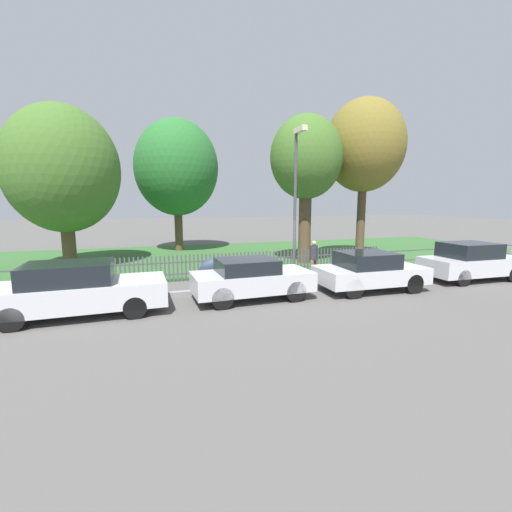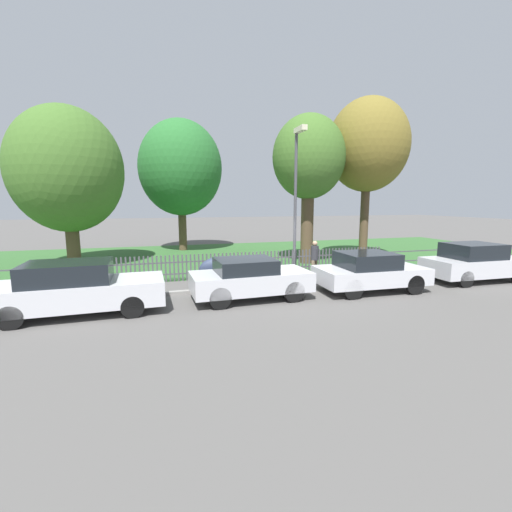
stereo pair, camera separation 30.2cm
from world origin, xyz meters
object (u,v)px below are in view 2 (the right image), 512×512
(tree_mid_park, at_px, (309,159))
(street_lamp, at_px, (297,188))
(parked_car_black_saloon, at_px, (76,288))
(tree_far_left, at_px, (368,146))
(covered_motorcycle, at_px, (223,268))
(tree_behind_motorcycle, at_px, (181,168))
(parked_car_red_compact, at_px, (369,271))
(tree_nearest_kerb, at_px, (67,170))
(pedestrian_near_fence, at_px, (315,257))
(parked_car_white_van, at_px, (475,262))
(parked_car_navy_estate, at_px, (250,278))

(tree_mid_park, xyz_separation_m, street_lamp, (-2.36, -4.11, -1.61))
(parked_car_black_saloon, height_order, tree_far_left, tree_far_left)
(covered_motorcycle, xyz_separation_m, tree_behind_motorcycle, (-0.71, 10.25, 4.58))
(parked_car_red_compact, relative_size, tree_nearest_kerb, 0.50)
(parked_car_black_saloon, height_order, covered_motorcycle, parked_car_black_saloon)
(tree_mid_park, bearing_deg, pedestrian_near_fence, -109.30)
(tree_nearest_kerb, bearing_deg, parked_car_black_saloon, -78.07)
(parked_car_white_van, xyz_separation_m, pedestrian_near_fence, (-5.84, 2.31, 0.12))
(parked_car_black_saloon, height_order, parked_car_white_van, parked_car_white_van)
(tree_behind_motorcycle, distance_m, street_lamp, 11.45)
(pedestrian_near_fence, bearing_deg, parked_car_navy_estate, 0.12)
(parked_car_red_compact, xyz_separation_m, tree_far_left, (3.67, 5.95, 5.31))
(parked_car_white_van, distance_m, tree_behind_motorcycle, 16.76)
(covered_motorcycle, xyz_separation_m, tree_nearest_kerb, (-6.33, 6.15, 3.95))
(tree_nearest_kerb, xyz_separation_m, street_lamp, (9.00, -6.71, -1.01))
(tree_behind_motorcycle, relative_size, tree_mid_park, 1.12)
(parked_car_navy_estate, xyz_separation_m, parked_car_white_van, (9.25, -0.01, 0.06))
(tree_nearest_kerb, distance_m, tree_behind_motorcycle, 6.99)
(parked_car_navy_estate, relative_size, tree_far_left, 0.46)
(tree_mid_park, bearing_deg, parked_car_red_compact, -92.41)
(tree_nearest_kerb, distance_m, tree_far_left, 15.05)
(parked_car_black_saloon, height_order, tree_mid_park, tree_mid_park)
(parked_car_black_saloon, height_order, tree_behind_motorcycle, tree_behind_motorcycle)
(parked_car_red_compact, distance_m, tree_mid_park, 7.35)
(tree_far_left, bearing_deg, covered_motorcycle, -156.37)
(covered_motorcycle, bearing_deg, parked_car_red_compact, -27.33)
(covered_motorcycle, relative_size, tree_nearest_kerb, 0.24)
(tree_mid_park, xyz_separation_m, pedestrian_near_fence, (-1.17, -3.33, -4.35))
(tree_behind_motorcycle, distance_m, tree_mid_park, 8.82)
(parked_car_white_van, relative_size, street_lamp, 0.71)
(parked_car_red_compact, distance_m, tree_nearest_kerb, 14.47)
(parked_car_red_compact, height_order, tree_nearest_kerb, tree_nearest_kerb)
(parked_car_red_compact, xyz_separation_m, tree_mid_park, (0.24, 5.80, 4.51))
(parked_car_red_compact, bearing_deg, street_lamp, 142.80)
(tree_far_left, height_order, street_lamp, tree_far_left)
(parked_car_black_saloon, relative_size, street_lamp, 0.80)
(covered_motorcycle, height_order, tree_mid_park, tree_mid_park)
(parked_car_navy_estate, bearing_deg, pedestrian_near_fence, 32.22)
(parked_car_navy_estate, xyz_separation_m, covered_motorcycle, (-0.45, 2.08, -0.03))
(tree_behind_motorcycle, relative_size, street_lamp, 1.44)
(parked_car_red_compact, bearing_deg, tree_far_left, 59.80)
(tree_nearest_kerb, bearing_deg, tree_behind_motorcycle, 36.13)
(covered_motorcycle, height_order, pedestrian_near_fence, pedestrian_near_fence)
(covered_motorcycle, distance_m, pedestrian_near_fence, 3.87)
(parked_car_navy_estate, distance_m, tree_far_left, 11.21)
(parked_car_navy_estate, bearing_deg, tree_behind_motorcycle, 93.61)
(tree_nearest_kerb, distance_m, tree_mid_park, 11.67)
(tree_mid_park, relative_size, pedestrian_near_fence, 4.77)
(parked_car_red_compact, bearing_deg, tree_behind_motorcycle, 115.17)
(tree_mid_park, bearing_deg, parked_car_black_saloon, -149.11)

